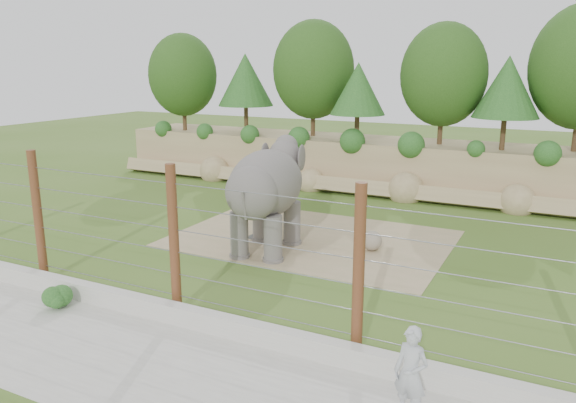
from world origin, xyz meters
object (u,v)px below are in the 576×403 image
at_px(barrier_fence, 174,241).
at_px(zookeeper, 411,374).
at_px(stone_ball, 372,241).
at_px(elephant, 266,199).

height_order(barrier_fence, zookeeper, barrier_fence).
bearing_deg(zookeeper, barrier_fence, -179.45).
bearing_deg(zookeeper, stone_ball, 127.71).
height_order(elephant, zookeeper, elephant).
bearing_deg(elephant, barrier_fence, -94.37).
distance_m(elephant, barrier_fence, 5.52).
relative_size(stone_ball, zookeeper, 0.39).
bearing_deg(stone_ball, barrier_fence, -112.60).
relative_size(elephant, barrier_fence, 0.23).
distance_m(stone_ball, barrier_fence, 7.91).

